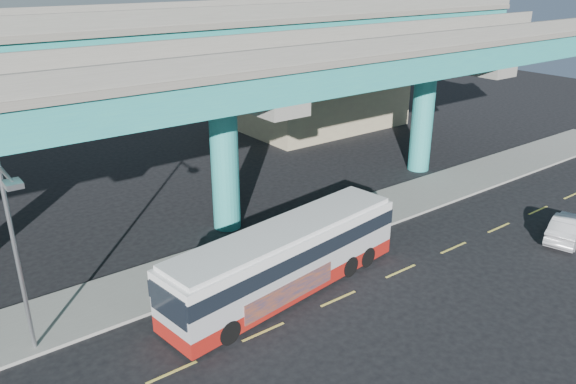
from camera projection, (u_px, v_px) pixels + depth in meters
ground at (334, 296)px, 24.83m from camera, size 120.00×120.00×0.00m
sidewalk at (263, 248)px, 28.87m from camera, size 70.00×4.00×0.15m
lane_markings at (338, 299)px, 24.60m from camera, size 58.00×0.12×0.01m
viaduct at (219, 61)px, 28.17m from camera, size 52.00×12.40×11.70m
building_beige at (316, 87)px, 50.61m from camera, size 14.00×10.23×7.00m
transit_bus at (286, 256)px, 24.63m from camera, size 12.39×4.22×3.12m
sedan at (568, 228)px, 29.74m from camera, size 3.65×4.94×1.38m
street_lamp at (15, 236)px, 19.04m from camera, size 0.50×2.45×7.48m
stop_sign at (338, 203)px, 29.36m from camera, size 0.78×0.10×2.60m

